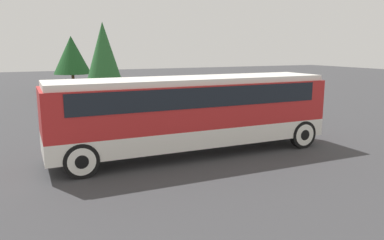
# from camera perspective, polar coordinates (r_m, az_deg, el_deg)

# --- Properties ---
(ground_plane) EXTENTS (120.00, 120.00, 0.00)m
(ground_plane) POSITION_cam_1_polar(r_m,az_deg,el_deg) (15.17, 0.00, -5.13)
(ground_plane) COLOR #38383A
(tour_bus) EXTENTS (11.22, 2.58, 3.07)m
(tour_bus) POSITION_cam_1_polar(r_m,az_deg,el_deg) (14.80, 0.34, 1.88)
(tour_bus) COLOR silver
(tour_bus) RESTS_ON ground_plane
(parked_car_near) EXTENTS (4.14, 1.92, 1.45)m
(parked_car_near) POSITION_cam_1_polar(r_m,az_deg,el_deg) (19.37, -6.58, 0.51)
(parked_car_near) COLOR #BCBCC1
(parked_car_near) RESTS_ON ground_plane
(parked_car_mid) EXTENTS (4.53, 1.88, 1.53)m
(parked_car_mid) POSITION_cam_1_polar(r_m,az_deg,el_deg) (22.53, 7.83, 2.04)
(parked_car_mid) COLOR maroon
(parked_car_mid) RESTS_ON ground_plane
(tree_left) EXTENTS (2.91, 2.91, 6.35)m
(tree_left) POSITION_cam_1_polar(r_m,az_deg,el_deg) (32.81, -13.36, 10.16)
(tree_left) COLOR brown
(tree_left) RESTS_ON ground_plane
(tree_center) EXTENTS (3.51, 3.51, 5.32)m
(tree_center) POSITION_cam_1_polar(r_m,az_deg,el_deg) (38.02, -17.87, 9.40)
(tree_center) COLOR brown
(tree_center) RESTS_ON ground_plane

